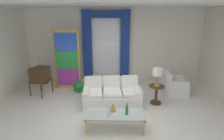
% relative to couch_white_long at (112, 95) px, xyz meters
% --- Properties ---
extents(ground_plane, '(16.00, 16.00, 0.00)m').
position_rel_couch_white_long_xyz_m(ground_plane, '(-0.00, -0.68, -0.30)').
color(ground_plane, white).
extents(wall_rear, '(8.00, 0.12, 3.00)m').
position_rel_couch_white_long_xyz_m(wall_rear, '(-0.00, 2.38, 1.20)').
color(wall_rear, white).
rests_on(wall_rear, ground).
extents(ceiling_slab, '(8.00, 7.60, 0.04)m').
position_rel_couch_white_long_xyz_m(ceiling_slab, '(-0.00, 0.12, 2.72)').
color(ceiling_slab, white).
extents(curtained_window, '(2.00, 0.17, 2.70)m').
position_rel_couch_white_long_xyz_m(curtained_window, '(-0.28, 2.21, 1.44)').
color(curtained_window, white).
rests_on(curtained_window, ground).
extents(couch_white_long, '(1.82, 1.05, 0.86)m').
position_rel_couch_white_long_xyz_m(couch_white_long, '(0.00, 0.00, 0.00)').
color(couch_white_long, white).
rests_on(couch_white_long, ground).
extents(coffee_table, '(1.44, 0.60, 0.41)m').
position_rel_couch_white_long_xyz_m(coffee_table, '(0.11, -1.36, 0.07)').
color(coffee_table, silver).
rests_on(coffee_table, ground).
extents(bottle_blue_decanter, '(0.08, 0.08, 0.30)m').
position_rel_couch_white_long_xyz_m(bottle_blue_decanter, '(-0.03, -1.51, 0.23)').
color(bottle_blue_decanter, silver).
rests_on(bottle_blue_decanter, coffee_table).
extents(bottle_crystal_tall, '(0.07, 0.07, 0.31)m').
position_rel_couch_white_long_xyz_m(bottle_crystal_tall, '(0.40, -1.40, 0.23)').
color(bottle_crystal_tall, '#196B3D').
rests_on(bottle_crystal_tall, coffee_table).
extents(bottle_amber_squat, '(0.12, 0.12, 0.22)m').
position_rel_couch_white_long_xyz_m(bottle_amber_squat, '(0.06, -1.26, 0.18)').
color(bottle_amber_squat, gold).
rests_on(bottle_amber_squat, coffee_table).
extents(vintage_tv, '(0.68, 0.73, 1.35)m').
position_rel_couch_white_long_xyz_m(vintage_tv, '(-2.50, 0.65, 0.42)').
color(vintage_tv, '#472D19').
rests_on(vintage_tv, ground).
extents(armchair_white, '(0.84, 0.84, 0.80)m').
position_rel_couch_white_long_xyz_m(armchair_white, '(2.16, 0.87, -0.02)').
color(armchair_white, white).
rests_on(armchair_white, ground).
extents(stained_glass_divider, '(0.95, 0.05, 2.20)m').
position_rel_couch_white_long_xyz_m(stained_glass_divider, '(-1.69, 1.27, 0.75)').
color(stained_glass_divider, gold).
rests_on(stained_glass_divider, ground).
extents(peacock_figurine, '(0.44, 0.60, 0.50)m').
position_rel_couch_white_long_xyz_m(peacock_figurine, '(-1.21, 0.79, -0.08)').
color(peacock_figurine, beige).
rests_on(peacock_figurine, ground).
extents(round_side_table, '(0.48, 0.48, 0.59)m').
position_rel_couch_white_long_xyz_m(round_side_table, '(1.40, 0.04, 0.05)').
color(round_side_table, '#472D19').
rests_on(round_side_table, ground).
extents(table_lamp_brass, '(0.32, 0.32, 0.57)m').
position_rel_couch_white_long_xyz_m(table_lamp_brass, '(1.40, 0.04, 0.72)').
color(table_lamp_brass, '#B29338').
rests_on(table_lamp_brass, round_side_table).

